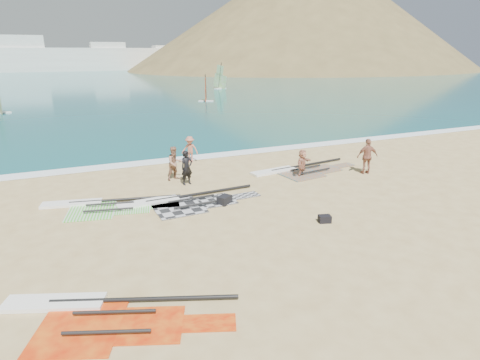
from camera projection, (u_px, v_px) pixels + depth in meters
name	position (u px, v px, depth m)	size (l,w,h in m)	color
ground	(315.00, 229.00, 15.48)	(300.00, 300.00, 0.00)	tan
sea	(85.00, 73.00, 130.41)	(300.00, 240.00, 0.06)	#0C5753
surf_line	(208.00, 157.00, 26.19)	(300.00, 1.20, 0.04)	white
far_town	(31.00, 58.00, 138.64)	(160.00, 8.00, 12.00)	white
headland_main	(309.00, 69.00, 161.52)	(143.00, 143.00, 45.00)	olive
headland_minor	(361.00, 67.00, 183.76)	(70.00, 70.00, 28.00)	olive
rig_grey	(180.00, 202.00, 18.12)	(6.54, 2.60, 0.21)	black
rig_green	(99.00, 206.00, 17.64)	(6.06, 3.01, 0.20)	#3ECD20
rig_orange	(298.00, 170.00, 22.96)	(6.57, 2.86, 0.21)	#EC5500
rig_red	(96.00, 314.00, 10.36)	(6.04, 3.81, 0.20)	#C30C03
gear_bag_near	(224.00, 200.00, 17.95)	(0.61, 0.44, 0.39)	black
gear_bag_far	(325.00, 219.00, 16.04)	(0.48, 0.34, 0.29)	black
person_wetsuit	(187.00, 168.00, 20.43)	(0.65, 0.42, 1.77)	black
beachgoer_left	(175.00, 163.00, 21.23)	(0.88, 0.68, 1.80)	#9A6B52
beachgoer_mid	(190.00, 149.00, 24.68)	(1.05, 0.60, 1.62)	#AF6550
beachgoer_back	(367.00, 156.00, 22.23)	(1.17, 0.49, 1.99)	#9C604A
beachgoer_right	(302.00, 163.00, 21.82)	(1.40, 0.44, 1.51)	#B4755B
windsurfer_centre	(206.00, 93.00, 55.13)	(2.12, 2.33, 3.74)	white
windsurfer_right	(220.00, 81.00, 74.02)	(2.69, 2.88, 4.81)	white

